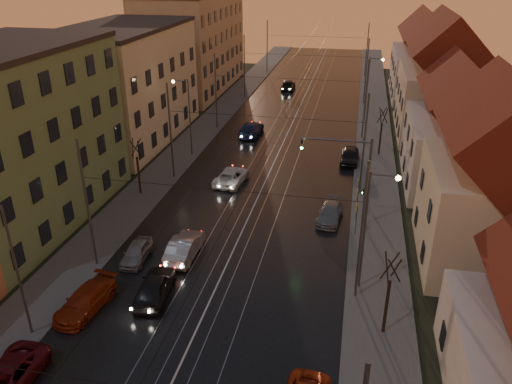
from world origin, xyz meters
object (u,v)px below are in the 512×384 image
Objects in this scene: street_lamp_0 at (9,259)px; driving_car_0 at (155,286)px; traffic_light_mast at (355,171)px; street_lamp_3 at (370,83)px; driving_car_2 at (232,176)px; parked_left_1 at (6,379)px; driving_car_4 at (288,85)px; parked_left_3 at (136,252)px; street_lamp_1 at (371,220)px; street_lamp_2 at (187,110)px; parked_left_2 at (86,300)px; driving_car_3 at (251,129)px; parked_right_2 at (350,156)px; driving_car_1 at (185,247)px; parked_right_1 at (330,213)px.

street_lamp_0 is 1.77× the size of driving_car_0.
street_lamp_0 is 8.38m from driving_car_0.
street_lamp_3 is at bearing 87.73° from traffic_light_mast.
driving_car_2 is 26.13m from parked_left_1.
street_lamp_0 reaches higher than traffic_light_mast.
traffic_light_mast is 43.78m from driving_car_4.
street_lamp_1 is at bearing -4.52° from parked_left_3.
street_lamp_2 is 1.77× the size of driving_car_0.
street_lamp_2 is 1.74× the size of parked_left_2.
street_lamp_3 is 44.62m from parked_left_2.
street_lamp_2 is at bearing 102.64° from parked_left_2.
driving_car_3 is 1.51× the size of parked_left_3.
parked_left_2 is 30.26m from parked_right_2.
street_lamp_3 is at bearing 130.29° from driving_car_4.
parked_right_2 is at bearing 94.45° from street_lamp_1.
street_lamp_0 is 1.00× the size of street_lamp_1.
parked_left_1 is at bearing 85.36° from driving_car_3.
driving_car_1 is 1.28× the size of parked_left_3.
street_lamp_0 is at bearing -117.65° from parked_right_2.
traffic_light_mast is at bearing -35.07° from street_lamp_2.
parked_left_3 is at bearing -81.67° from street_lamp_2.
traffic_light_mast reaches higher than driving_car_1.
traffic_light_mast is 4.35m from parked_right_1.
street_lamp_2 is (0.00, 28.00, 0.00)m from street_lamp_0.
street_lamp_2 reaches higher than driving_car_0.
parked_left_3 is at bearing 70.43° from street_lamp_0.
driving_car_1 is 1.00× the size of driving_car_4.
street_lamp_2 is at bearing -38.57° from driving_car_2.
driving_car_4 is 1.01× the size of parked_left_2.
driving_car_0 reaches higher than driving_car_1.
street_lamp_2 is at bearing -72.47° from driving_car_1.
parked_right_1 is (15.49, -11.35, -4.28)m from street_lamp_2.
driving_car_3 is at bearing -79.51° from driving_car_2.
street_lamp_1 is at bearing 35.23° from parked_left_1.
parked_right_2 is at bearing 60.44° from street_lamp_0.
street_lamp_1 is 36.00m from street_lamp_3.
street_lamp_3 is 16.13m from driving_car_3.
street_lamp_2 is 1.72× the size of driving_car_4.
driving_car_1 reaches higher than parked_right_1.
driving_car_0 is (-12.51, -39.44, -4.12)m from street_lamp_3.
parked_left_3 is (-14.19, -7.83, -3.98)m from traffic_light_mast.
street_lamp_1 is at bearing -47.68° from street_lamp_2.
driving_car_3 is (-0.68, 31.10, 0.02)m from driving_car_0.
driving_car_1 is (-12.23, 1.30, -4.12)m from street_lamp_1.
parked_right_2 is at bearing 4.16° from street_lamp_2.
street_lamp_3 is (0.00, 36.00, 0.00)m from street_lamp_1.
driving_car_0 is 53.63m from driving_car_4.
parked_right_1 is (9.51, 7.35, -0.15)m from driving_car_1.
driving_car_0 reaches higher than parked_right_1.
driving_car_2 is at bearing 130.82° from street_lamp_1.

